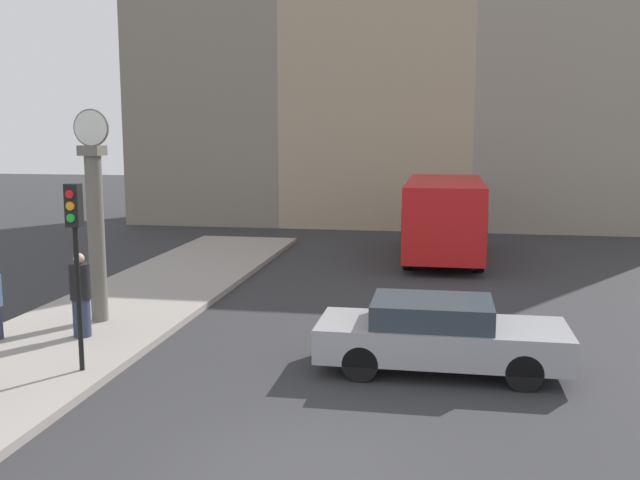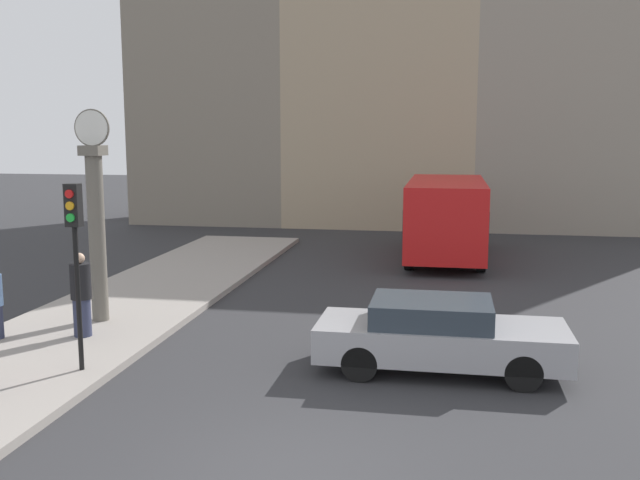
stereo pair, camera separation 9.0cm
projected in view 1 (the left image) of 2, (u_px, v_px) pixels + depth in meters
name	position (u px, v px, depth m)	size (l,w,h in m)	color
ground_plane	(287.00, 475.00, 9.32)	(120.00, 120.00, 0.00)	#2D2D30
sidewalk_corner	(141.00, 299.00, 18.82)	(3.93, 21.48, 0.16)	gray
building_row	(387.00, 38.00, 33.27)	(26.19, 5.00, 19.85)	gray
sedan_car	(439.00, 335.00, 13.28)	(4.60, 1.80, 1.37)	#9E9EA3
bus_distant	(444.00, 214.00, 24.88)	(2.59, 7.03, 2.76)	red
traffic_light_near	(75.00, 237.00, 12.59)	(0.26, 0.24, 3.39)	black
street_clock	(96.00, 222.00, 16.02)	(0.83, 0.49, 4.79)	#666056
pedestrian_black_jacket	(81.00, 296.00, 14.96)	(0.43, 0.43, 1.79)	#2D334C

